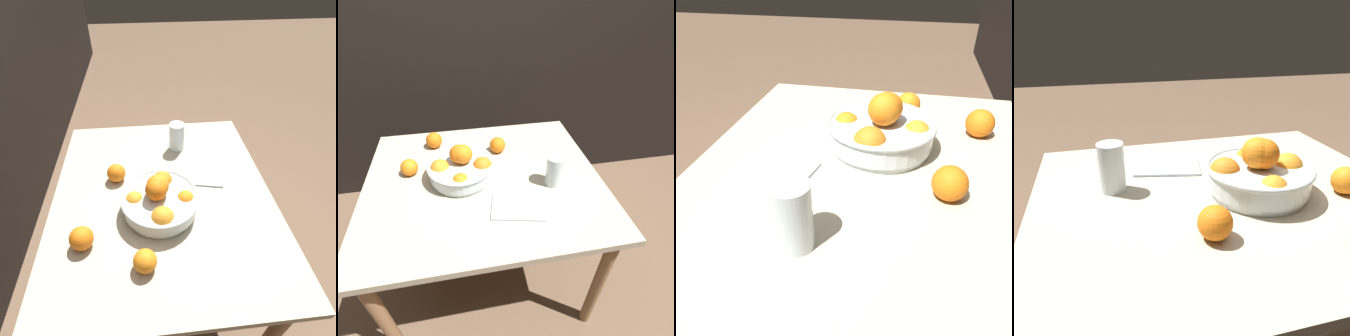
{
  "view_description": "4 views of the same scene",
  "coord_description": "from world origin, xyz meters",
  "views": [
    {
      "loc": [
        -0.72,
        0.05,
        1.48
      ],
      "look_at": [
        0.08,
        -0.03,
        0.77
      ],
      "focal_mm": 28.0,
      "sensor_mm": 36.0,
      "label": 1
    },
    {
      "loc": [
        -0.06,
        -0.88,
        1.45
      ],
      "look_at": [
        0.09,
        -0.04,
        0.78
      ],
      "focal_mm": 28.0,
      "sensor_mm": 36.0,
      "label": 2
    },
    {
      "loc": [
        0.68,
        0.08,
        1.16
      ],
      "look_at": [
        0.1,
        -0.04,
        0.76
      ],
      "focal_mm": 35.0,
      "sensor_mm": 36.0,
      "label": 3
    },
    {
      "loc": [
        0.31,
        0.72,
        1.13
      ],
      "look_at": [
        0.1,
        -0.08,
        0.76
      ],
      "focal_mm": 35.0,
      "sensor_mm": 36.0,
      "label": 4
    }
  ],
  "objects": [
    {
      "name": "napkin",
      "position": [
        0.11,
        -0.2,
        0.71
      ],
      "size": [
        0.23,
        0.18,
        0.01
      ],
      "primitive_type": "cube",
      "rotation": [
        0.0,
        0.0,
        -0.21
      ],
      "color": "silver",
      "rests_on": "dining_table"
    },
    {
      "name": "orange_loose_front",
      "position": [
        0.09,
        0.18,
        0.75
      ],
      "size": [
        0.08,
        0.08,
        0.08
      ],
      "primitive_type": "sphere",
      "color": "orange",
      "rests_on": "dining_table"
    },
    {
      "name": "orange_loose_near_bowl",
      "position": [
        -0.31,
        0.08,
        0.75
      ],
      "size": [
        0.07,
        0.07,
        0.07
      ],
      "primitive_type": "sphere",
      "color": "orange",
      "rests_on": "dining_table"
    },
    {
      "name": "fruit_bowl",
      "position": [
        -0.09,
        0.02,
        0.76
      ],
      "size": [
        0.28,
        0.28,
        0.16
      ],
      "color": "silver",
      "rests_on": "dining_table"
    },
    {
      "name": "dining_table",
      "position": [
        0.0,
        0.0,
        0.62
      ],
      "size": [
        1.01,
        0.86,
        0.71
      ],
      "color": "#B7AD93",
      "rests_on": "ground_plane"
    },
    {
      "name": "juice_glass",
      "position": [
        0.29,
        -0.09,
        0.77
      ],
      "size": [
        0.07,
        0.07,
        0.13
      ],
      "color": "#F4A314",
      "rests_on": "dining_table"
    }
  ]
}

